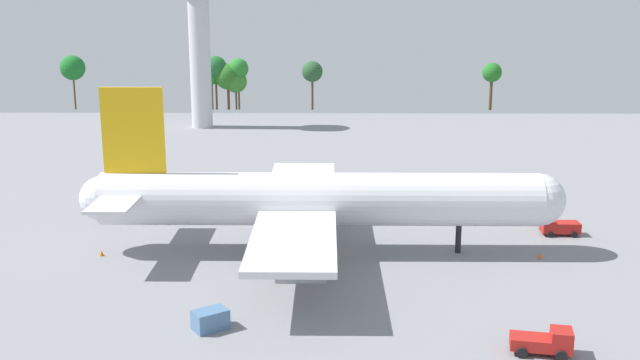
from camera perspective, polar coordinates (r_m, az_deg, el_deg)
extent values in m
plane|color=gray|center=(92.15, 0.00, -5.51)|extent=(234.75, 234.75, 0.00)
cylinder|color=silver|center=(90.19, 0.00, -1.47)|extent=(52.81, 6.42, 6.42)
sphere|color=silver|center=(93.69, 16.37, -1.45)|extent=(6.29, 6.29, 6.29)
sphere|color=silver|center=(94.25, -16.27, -1.36)|extent=(5.46, 5.46, 5.46)
cube|color=yellow|center=(91.39, -14.08, 3.68)|extent=(7.39, 0.50, 10.27)
cube|color=silver|center=(88.38, -15.29, -1.62)|extent=(4.75, 9.63, 0.36)
cube|color=silver|center=(97.95, -13.69, -0.07)|extent=(4.75, 9.63, 0.36)
cube|color=silver|center=(78.35, -2.04, -4.53)|extent=(8.98, 21.55, 0.70)
cube|color=silver|center=(102.79, -1.39, -0.16)|extent=(8.98, 21.55, 0.70)
cylinder|color=gray|center=(81.91, -1.23, -4.97)|extent=(5.14, 2.70, 2.70)
cylinder|color=gray|center=(74.40, -1.43, -6.91)|extent=(5.14, 2.70, 2.70)
cylinder|color=gray|center=(100.05, -0.88, -1.54)|extent=(5.14, 2.70, 2.70)
cylinder|color=gray|center=(107.77, -0.77, -0.44)|extent=(5.14, 2.70, 2.70)
cylinder|color=black|center=(92.96, 10.51, -4.43)|extent=(0.70, 0.70, 3.51)
cylinder|color=black|center=(88.31, -1.75, -5.17)|extent=(0.70, 0.70, 3.51)
cylinder|color=black|center=(95.02, -1.57, -3.81)|extent=(0.70, 0.70, 3.51)
cube|color=#B21E19|center=(69.23, 17.94, -11.54)|extent=(2.20, 2.49, 1.91)
cube|color=#B21E19|center=(69.12, 15.71, -11.81)|extent=(3.75, 2.78, 1.06)
cylinder|color=black|center=(68.56, 17.92, -12.68)|extent=(1.02, 0.46, 0.99)
cylinder|color=black|center=(70.69, 17.71, -11.84)|extent=(1.02, 0.46, 0.99)
cylinder|color=black|center=(68.22, 15.15, -12.62)|extent=(1.02, 0.46, 0.99)
cylinder|color=black|center=(70.36, 15.03, -11.78)|extent=(1.02, 0.46, 0.99)
cube|color=#B21E19|center=(109.98, -15.31, -2.17)|extent=(1.83, 2.47, 1.58)
cube|color=#B21E19|center=(109.85, -14.20, -2.27)|extent=(3.14, 2.71, 1.05)
cylinder|color=black|center=(111.35, -15.18, -2.40)|extent=(0.90, 0.43, 0.86)
cylinder|color=black|center=(109.02, -15.30, -2.74)|extent=(0.90, 0.43, 0.86)
cylinder|color=black|center=(111.10, -13.83, -2.35)|extent=(0.90, 0.43, 0.86)
cylinder|color=black|center=(108.77, -13.92, -2.69)|extent=(0.90, 0.43, 0.86)
cube|color=#B21E19|center=(102.80, 16.97, -3.37)|extent=(1.65, 2.19, 1.63)
cube|color=#B21E19|center=(103.56, 18.28, -3.43)|extent=(3.31, 2.19, 1.34)
cylinder|color=black|center=(104.15, 16.83, -3.61)|extent=(0.82, 0.28, 0.82)
cylinder|color=black|center=(101.98, 17.19, -4.00)|extent=(0.82, 0.28, 0.82)
cylinder|color=black|center=(105.05, 18.44, -3.59)|extent=(0.82, 0.28, 0.82)
cylinder|color=black|center=(102.90, 18.83, -3.97)|extent=(0.82, 0.28, 0.82)
cube|color=#4C729E|center=(71.85, -8.37, -10.50)|extent=(3.78, 3.52, 1.89)
cone|color=orange|center=(93.61, 16.45, -5.53)|extent=(0.53, 0.53, 0.76)
cone|color=orange|center=(94.42, -16.33, -5.36)|extent=(0.53, 0.53, 0.76)
cylinder|color=silver|center=(183.94, -9.13, 9.06)|extent=(5.04, 5.04, 32.82)
cylinder|color=#51381E|center=(224.81, -18.22, 6.37)|extent=(0.51, 0.51, 9.69)
sphere|color=#1C6E27|center=(224.14, -18.35, 8.13)|extent=(7.00, 7.00, 7.00)
cylinder|color=#51381E|center=(215.54, -8.24, 6.39)|extent=(0.69, 0.69, 7.94)
sphere|color=#207D25|center=(214.97, -8.29, 7.80)|extent=(4.52, 4.52, 4.52)
cylinder|color=#51381E|center=(215.21, -7.91, 6.69)|extent=(0.59, 0.59, 10.17)
sphere|color=#1F662C|center=(214.52, -7.97, 8.53)|extent=(6.22, 6.22, 6.22)
cylinder|color=#51381E|center=(214.92, -6.99, 6.30)|extent=(0.76, 0.76, 7.15)
sphere|color=#2A6B20|center=(214.29, -7.04, 7.84)|extent=(7.37, 7.37, 7.37)
cylinder|color=#51381E|center=(214.71, -6.41, 6.16)|extent=(0.53, 0.53, 6.05)
sphere|color=#377729|center=(214.15, -6.44, 7.47)|extent=(6.32, 6.32, 6.32)
cylinder|color=#51381E|center=(214.38, -6.21, 6.68)|extent=(0.52, 0.52, 9.90)
sphere|color=#28802B|center=(213.70, -6.25, 8.46)|extent=(5.77, 5.77, 5.77)
cylinder|color=#51381E|center=(212.96, -0.59, 6.59)|extent=(0.63, 0.63, 9.04)
sphere|color=#28542C|center=(212.31, -0.59, 8.27)|extent=(5.84, 5.84, 5.84)
cylinder|color=#51381E|center=(217.82, 12.90, 6.40)|extent=(0.85, 0.85, 8.97)
sphere|color=#246F23|center=(217.19, 12.98, 8.00)|extent=(5.47, 5.47, 5.47)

